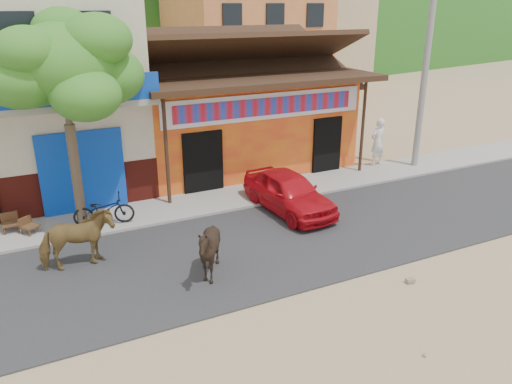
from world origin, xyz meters
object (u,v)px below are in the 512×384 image
cafe_chair_right (29,219)px  cafe_chair_left (9,216)px  cow_tan (77,240)px  scooter (104,210)px  tree (69,124)px  utility_pole (426,63)px  red_car (289,192)px  pedestrian (378,142)px  cow_dark (209,251)px

cafe_chair_right → cafe_chair_left: bearing=105.7°
cow_tan → scooter: (1.01, 2.17, -0.21)m
tree → cow_tan: 3.36m
utility_pole → red_car: size_ratio=2.14×
utility_pole → red_car: utility_pole is taller
scooter → pedestrian: size_ratio=0.91×
tree → utility_pole: (12.80, 0.20, 1.00)m
red_car → cafe_chair_left: red_car is taller
cafe_chair_left → cafe_chair_right: bearing=-40.4°
tree → red_car: size_ratio=1.61×
tree → cow_tan: size_ratio=3.41×
cow_tan → cafe_chair_right: 2.67m
cow_dark → cafe_chair_left: bearing=-156.5°
cafe_chair_right → tree: bearing=-39.2°
cow_tan → utility_pole: bearing=-80.4°
scooter → cafe_chair_left: 2.58m
tree → cafe_chair_right: 2.92m
utility_pole → cow_tan: 13.86m
tree → cafe_chair_left: 3.18m
cow_tan → red_car: (6.43, 0.87, -0.11)m
utility_pole → cow_dark: size_ratio=5.45×
tree → pedestrian: bearing=4.5°
scooter → cafe_chair_right: scooter is taller
utility_pole → cafe_chair_right: 14.64m
red_car → cow_dark: bearing=-147.3°
tree → scooter: size_ratio=3.48×
cafe_chair_right → pedestrian: bearing=-32.2°
scooter → pedestrian: 10.90m
cow_tan → scooter: 2.40m
cow_tan → cow_dark: cow_tan is taller
tree → red_car: bearing=-14.1°
cow_dark → pedestrian: size_ratio=0.78×
pedestrian → red_car: bearing=15.0°
pedestrian → cafe_chair_right: 12.87m
utility_pole → cow_tan: utility_pole is taller
scooter → cafe_chair_left: size_ratio=1.77×
scooter → cow_tan: bearing=166.2°
utility_pole → cow_tan: (-13.21, -2.59, -3.34)m
utility_pole → cafe_chair_left: size_ratio=8.24×
red_car → scooter: (-5.43, 1.30, -0.10)m
cow_dark → red_car: cow_dark is taller
tree → cow_tan: bearing=-99.7°
red_car → tree: bearing=161.8°
tree → cow_dark: 5.41m
scooter → cafe_chair_right: 2.02m
red_car → pedestrian: pedestrian is taller
scooter → cafe_chair_left: cafe_chair_left is taller
red_car → scooter: bearing=162.4°
scooter → cafe_chair_right: (-2.00, 0.30, -0.02)m
cow_dark → scooter: size_ratio=0.85×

